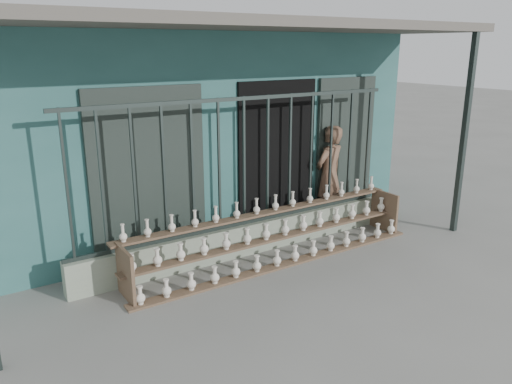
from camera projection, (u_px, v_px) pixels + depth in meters
ground at (300, 288)px, 6.18m from camera, size 60.00×60.00×0.00m
workshop_building at (160, 118)px, 9.13m from camera, size 7.40×6.60×3.21m
parapet_wall at (245, 239)px, 7.16m from camera, size 5.00×0.20×0.45m
security_fence at (244, 163)px, 6.85m from camera, size 5.00×0.04×1.80m
shelf_rack at (276, 235)px, 6.93m from camera, size 4.50×0.68×0.85m
elderly_woman at (329, 175)px, 8.25m from camera, size 0.69×0.53×1.66m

